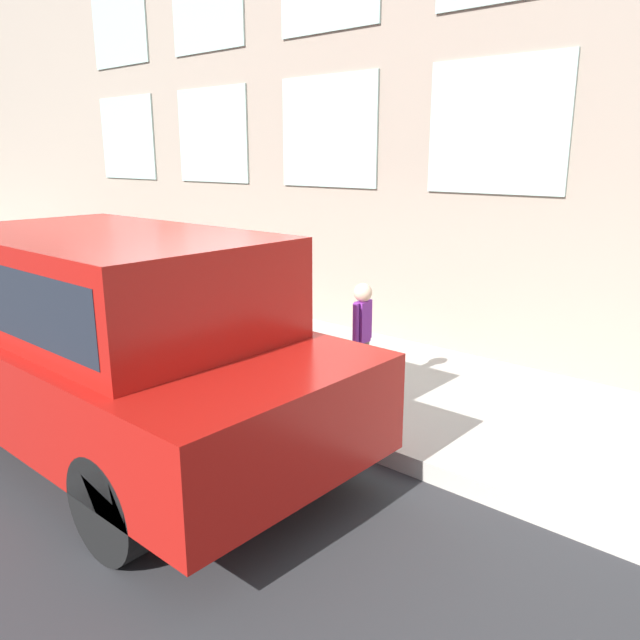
% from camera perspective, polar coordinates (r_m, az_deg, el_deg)
% --- Properties ---
extents(ground_plane, '(80.00, 80.00, 0.00)m').
position_cam_1_polar(ground_plane, '(6.70, -6.99, -8.30)').
color(ground_plane, '#2D2D30').
extents(sidewalk, '(2.85, 60.00, 0.18)m').
position_cam_1_polar(sidewalk, '(7.62, 0.99, -4.58)').
color(sidewalk, '#B2ADA3').
rests_on(sidewalk, ground_plane).
extents(building_facade, '(0.33, 40.00, 7.52)m').
position_cam_1_polar(building_facade, '(8.53, 8.51, 22.39)').
color(building_facade, gray).
rests_on(building_facade, ground_plane).
extents(fire_hydrant, '(0.34, 0.45, 0.72)m').
position_cam_1_polar(fire_hydrant, '(6.66, -3.77, -3.36)').
color(fire_hydrant, '#2D7260').
rests_on(fire_hydrant, sidewalk).
extents(person, '(0.29, 0.19, 1.19)m').
position_cam_1_polar(person, '(6.45, 3.89, -0.76)').
color(person, '#726651').
rests_on(person, sidewalk).
extents(parked_truck_red_near, '(2.09, 5.08, 1.99)m').
position_cam_1_polar(parked_truck_red_near, '(5.88, -18.89, -0.66)').
color(parked_truck_red_near, black).
rests_on(parked_truck_red_near, ground_plane).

